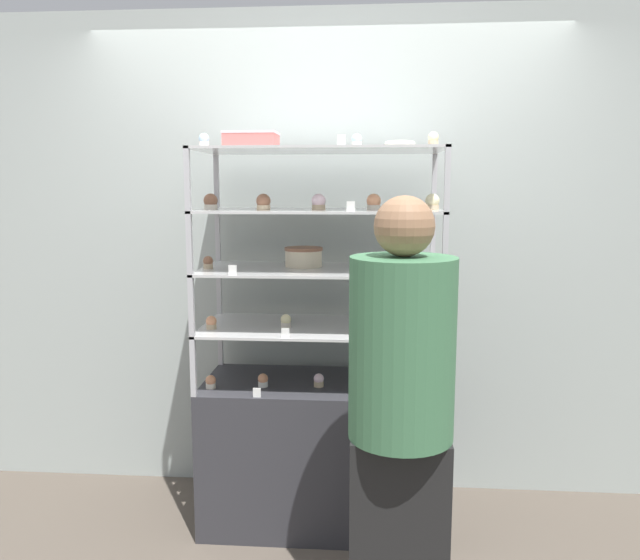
# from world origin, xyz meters

# --- Properties ---
(ground_plane) EXTENTS (20.00, 20.00, 0.00)m
(ground_plane) POSITION_xyz_m (0.00, 0.00, 0.00)
(ground_plane) COLOR brown
(back_wall) EXTENTS (8.00, 0.05, 2.60)m
(back_wall) POSITION_xyz_m (0.00, 0.42, 1.30)
(back_wall) COLOR #A8B2AD
(back_wall) RESTS_ON ground_plane
(display_base) EXTENTS (1.14, 0.55, 0.73)m
(display_base) POSITION_xyz_m (0.00, 0.00, 0.36)
(display_base) COLOR #333338
(display_base) RESTS_ON ground_plane
(display_riser_lower) EXTENTS (1.14, 0.55, 0.28)m
(display_riser_lower) POSITION_xyz_m (0.00, 0.00, 0.99)
(display_riser_lower) COLOR #B7B7BC
(display_riser_lower) RESTS_ON display_base
(display_riser_middle) EXTENTS (1.14, 0.55, 0.28)m
(display_riser_middle) POSITION_xyz_m (0.00, 0.00, 1.27)
(display_riser_middle) COLOR #B7B7BC
(display_riser_middle) RESTS_ON display_riser_lower
(display_riser_upper) EXTENTS (1.14, 0.55, 0.28)m
(display_riser_upper) POSITION_xyz_m (0.00, 0.00, 1.55)
(display_riser_upper) COLOR #B7B7BC
(display_riser_upper) RESTS_ON display_riser_middle
(display_riser_top) EXTENTS (1.14, 0.55, 0.28)m
(display_riser_top) POSITION_xyz_m (0.00, 0.00, 1.84)
(display_riser_top) COLOR #B7B7BC
(display_riser_top) RESTS_ON display_riser_upper
(layer_cake_centerpiece) EXTENTS (0.19, 0.19, 0.09)m
(layer_cake_centerpiece) POSITION_xyz_m (-0.09, 0.07, 1.34)
(layer_cake_centerpiece) COLOR beige
(layer_cake_centerpiece) RESTS_ON display_riser_middle
(sheet_cake_frosted) EXTENTS (0.24, 0.18, 0.07)m
(sheet_cake_frosted) POSITION_xyz_m (-0.31, -0.05, 1.89)
(sheet_cake_frosted) COLOR #C66660
(sheet_cake_frosted) RESTS_ON display_riser_top
(cupcake_0) EXTENTS (0.05, 0.05, 0.06)m
(cupcake_0) POSITION_xyz_m (-0.51, -0.14, 0.76)
(cupcake_0) COLOR beige
(cupcake_0) RESTS_ON display_base
(cupcake_1) EXTENTS (0.05, 0.05, 0.06)m
(cupcake_1) POSITION_xyz_m (-0.27, -0.10, 0.76)
(cupcake_1) COLOR white
(cupcake_1) RESTS_ON display_base
(cupcake_2) EXTENTS (0.05, 0.05, 0.06)m
(cupcake_2) POSITION_xyz_m (-0.00, -0.08, 0.76)
(cupcake_2) COLOR #CCB28C
(cupcake_2) RESTS_ON display_base
(cupcake_3) EXTENTS (0.05, 0.05, 0.06)m
(cupcake_3) POSITION_xyz_m (0.25, -0.06, 0.76)
(cupcake_3) COLOR beige
(cupcake_3) RESTS_ON display_base
(cupcake_4) EXTENTS (0.05, 0.05, 0.06)m
(cupcake_4) POSITION_xyz_m (0.52, -0.08, 0.76)
(cupcake_4) COLOR white
(cupcake_4) RESTS_ON display_base
(price_tag_0) EXTENTS (0.04, 0.00, 0.04)m
(price_tag_0) POSITION_xyz_m (-0.27, -0.26, 0.75)
(price_tag_0) COLOR white
(price_tag_0) RESTS_ON display_base
(cupcake_5) EXTENTS (0.05, 0.05, 0.06)m
(cupcake_5) POSITION_xyz_m (-0.51, -0.11, 1.04)
(cupcake_5) COLOR #CCB28C
(cupcake_5) RESTS_ON display_riser_lower
(cupcake_6) EXTENTS (0.05, 0.05, 0.06)m
(cupcake_6) POSITION_xyz_m (-0.16, -0.04, 1.04)
(cupcake_6) COLOR beige
(cupcake_6) RESTS_ON display_riser_lower
(cupcake_7) EXTENTS (0.05, 0.05, 0.06)m
(cupcake_7) POSITION_xyz_m (0.18, -0.13, 1.04)
(cupcake_7) COLOR beige
(cupcake_7) RESTS_ON display_riser_lower
(cupcake_8) EXTENTS (0.05, 0.05, 0.06)m
(cupcake_8) POSITION_xyz_m (0.50, -0.12, 1.04)
(cupcake_8) COLOR beige
(cupcake_8) RESTS_ON display_riser_lower
(price_tag_1) EXTENTS (0.04, 0.00, 0.04)m
(price_tag_1) POSITION_xyz_m (-0.14, -0.26, 1.03)
(price_tag_1) COLOR white
(price_tag_1) RESTS_ON display_riser_lower
(cupcake_9) EXTENTS (0.05, 0.05, 0.06)m
(cupcake_9) POSITION_xyz_m (-0.53, -0.06, 1.32)
(cupcake_9) COLOR #CCB28C
(cupcake_9) RESTS_ON display_riser_middle
(cupcake_10) EXTENTS (0.05, 0.05, 0.06)m
(cupcake_10) POSITION_xyz_m (0.52, -0.14, 1.32)
(cupcake_10) COLOR beige
(cupcake_10) RESTS_ON display_riser_middle
(price_tag_2) EXTENTS (0.04, 0.00, 0.04)m
(price_tag_2) POSITION_xyz_m (-0.37, -0.26, 1.31)
(price_tag_2) COLOR white
(price_tag_2) RESTS_ON display_riser_middle
(cupcake_11) EXTENTS (0.07, 0.07, 0.08)m
(cupcake_11) POSITION_xyz_m (-0.51, -0.05, 1.61)
(cupcake_11) COLOR beige
(cupcake_11) RESTS_ON display_riser_upper
(cupcake_12) EXTENTS (0.07, 0.07, 0.08)m
(cupcake_12) POSITION_xyz_m (-0.25, -0.13, 1.61)
(cupcake_12) COLOR #CCB28C
(cupcake_12) RESTS_ON display_riser_upper
(cupcake_13) EXTENTS (0.07, 0.07, 0.08)m
(cupcake_13) POSITION_xyz_m (0.00, -0.08, 1.61)
(cupcake_13) COLOR #CCB28C
(cupcake_13) RESTS_ON display_riser_upper
(cupcake_14) EXTENTS (0.07, 0.07, 0.08)m
(cupcake_14) POSITION_xyz_m (0.25, -0.07, 1.61)
(cupcake_14) COLOR beige
(cupcake_14) RESTS_ON display_riser_upper
(cupcake_15) EXTENTS (0.07, 0.07, 0.08)m
(cupcake_15) POSITION_xyz_m (0.52, -0.04, 1.61)
(cupcake_15) COLOR #CCB28C
(cupcake_15) RESTS_ON display_riser_upper
(price_tag_3) EXTENTS (0.04, 0.00, 0.04)m
(price_tag_3) POSITION_xyz_m (0.15, -0.26, 1.59)
(price_tag_3) COLOR white
(price_tag_3) RESTS_ON display_riser_upper
(cupcake_16) EXTENTS (0.05, 0.05, 0.07)m
(cupcake_16) POSITION_xyz_m (-0.52, -0.12, 1.89)
(cupcake_16) COLOR white
(cupcake_16) RESTS_ON display_riser_top
(cupcake_17) EXTENTS (0.05, 0.05, 0.07)m
(cupcake_17) POSITION_xyz_m (0.17, -0.04, 1.89)
(cupcake_17) COLOR white
(cupcake_17) RESTS_ON display_riser_top
(cupcake_18) EXTENTS (0.05, 0.05, 0.07)m
(cupcake_18) POSITION_xyz_m (0.51, -0.11, 1.89)
(cupcake_18) COLOR #CCB28C
(cupcake_18) RESTS_ON display_riser_top
(price_tag_4) EXTENTS (0.04, 0.00, 0.04)m
(price_tag_4) POSITION_xyz_m (0.11, -0.26, 1.88)
(price_tag_4) COLOR white
(price_tag_4) RESTS_ON display_riser_top
(donut_glazed) EXTENTS (0.14, 0.14, 0.03)m
(donut_glazed) POSITION_xyz_m (0.37, 0.00, 1.87)
(donut_glazed) COLOR #EFE5CC
(donut_glazed) RESTS_ON display_riser_top
(customer_figure) EXTENTS (0.38, 0.38, 1.65)m
(customer_figure) POSITION_xyz_m (0.36, -0.76, 0.88)
(customer_figure) COLOR black
(customer_figure) RESTS_ON ground_plane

